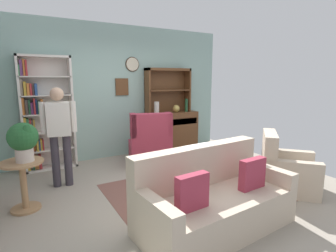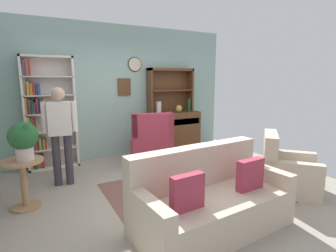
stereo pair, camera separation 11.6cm
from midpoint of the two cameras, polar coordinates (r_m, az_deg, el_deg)
ground_plane at (r=4.22m, az=0.90°, el=-13.50°), size 5.40×4.60×0.02m
wall_back at (r=5.82m, az=-9.37°, el=7.34°), size 5.00×0.09×2.80m
area_rug at (r=4.07m, az=5.55°, el=-14.23°), size 2.30×1.96×0.01m
bookshelf at (r=5.36m, az=-24.53°, el=2.29°), size 0.90×0.30×2.10m
sideboard at (r=6.14m, az=1.49°, el=-0.80°), size 1.30×0.45×0.92m
sideboard_hutch at (r=6.12m, az=1.03°, el=9.08°), size 1.10×0.26×1.00m
vase_tall at (r=5.80m, az=-1.45°, el=4.00°), size 0.11×0.11×0.27m
vase_round at (r=6.07m, az=2.90°, el=3.81°), size 0.15×0.15×0.17m
bottle_wine at (r=6.18m, az=5.08°, el=4.52°), size 0.07×0.07×0.30m
couch_floral at (r=3.15m, az=10.15°, el=-15.83°), size 1.85×0.97×0.90m
armchair_floral at (r=4.44m, az=25.06°, el=-9.14°), size 1.08×1.08×0.88m
wingback_chair at (r=5.21m, az=-2.98°, el=-4.23°), size 0.98×0.99×1.05m
plant_stand at (r=3.94m, az=-28.14°, el=-10.05°), size 0.52×0.52×0.66m
potted_plant_large at (r=3.76m, az=-28.12°, el=-2.37°), size 0.36×0.36×0.50m
person_reading at (r=4.41m, az=-21.63°, el=-0.69°), size 0.53×0.26×1.56m
coffee_table at (r=3.77m, az=4.67°, el=-10.54°), size 0.80×0.50×0.42m
book_stack at (r=3.86m, az=5.61°, el=-8.63°), size 0.17×0.16×0.05m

